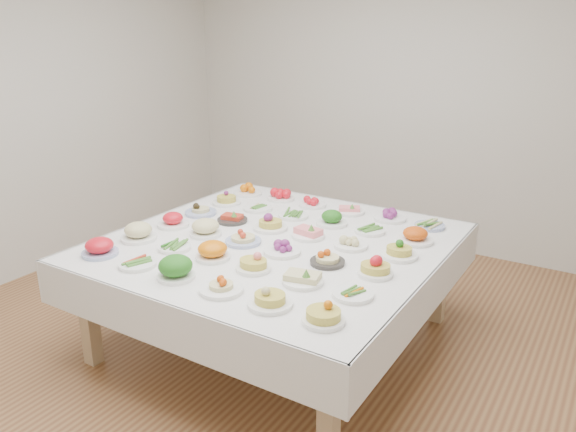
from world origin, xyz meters
The scene contains 38 objects.
room_envelope centered at (0.00, 0.00, 1.83)m, with size 5.02×5.02×2.81m.
display_table centered at (-0.01, 0.16, 0.68)m, with size 2.12×2.12×0.75m.
dish_0 centered at (-0.80, -0.63, 0.81)m, with size 0.22×0.22×0.13m.
dish_1 centered at (-0.48, -0.63, 0.77)m, with size 0.22×0.22×0.05m.
dish_2 centered at (-0.17, -0.64, 0.81)m, with size 0.21×0.21×0.13m.
dish_3 centered at (0.16, -0.63, 0.80)m, with size 0.24×0.24×0.11m.
dish_4 centered at (0.47, -0.63, 0.81)m, with size 0.23×0.23×0.13m.
dish_5 centered at (0.78, -0.64, 0.81)m, with size 0.21×0.21×0.13m.
dish_6 centered at (-0.80, -0.31, 0.81)m, with size 0.25×0.25×0.14m.
dish_7 centered at (-0.47, -0.32, 0.77)m, with size 0.20×0.20×0.05m.
dish_8 centered at (-0.17, -0.31, 0.81)m, with size 0.21×0.21×0.13m.
dish_9 centered at (0.14, -0.31, 0.80)m, with size 0.20×0.20×0.12m.
dish_10 centered at (0.47, -0.31, 0.80)m, with size 0.23×0.23×0.11m.
dish_11 centered at (0.78, -0.31, 0.77)m, with size 0.22×0.22×0.05m.
dish_12 centered at (-0.79, 0.01, 0.81)m, with size 0.22×0.22×0.12m.
dish_13 centered at (-0.47, -0.01, 0.81)m, with size 0.22×0.22×0.13m.
dish_14 centered at (-0.17, 0.00, 0.81)m, with size 0.24×0.24×0.13m.
dish_15 centered at (0.15, -0.01, 0.79)m, with size 0.23×0.23×0.09m.
dish_16 centered at (0.46, -0.01, 0.80)m, with size 0.21×0.21×0.11m.
dish_17 centered at (0.77, 0.00, 0.81)m, with size 0.21×0.20×0.13m.
dish_18 centered at (-0.80, 0.32, 0.81)m, with size 0.24×0.24×0.13m.
dish_19 centered at (-0.49, 0.31, 0.79)m, with size 0.22×0.22×0.10m.
dish_20 centered at (-0.16, 0.32, 0.82)m, with size 0.24×0.24×0.15m.
dish_21 centered at (0.14, 0.32, 0.80)m, with size 0.22×0.22×0.10m.
dish_22 centered at (0.46, 0.31, 0.78)m, with size 0.22×0.22×0.08m.
dish_23 centered at (0.79, 0.32, 0.82)m, with size 0.23×0.23×0.14m.
dish_24 centered at (-0.79, 0.63, 0.80)m, with size 0.22×0.22×0.12m.
dish_25 centered at (-0.49, 0.64, 0.77)m, with size 0.22×0.22×0.05m.
dish_26 centered at (-0.16, 0.63, 0.77)m, with size 0.22×0.22×0.05m.
dish_27 centered at (0.16, 0.63, 0.80)m, with size 0.22×0.22×0.12m.
dish_28 centered at (0.46, 0.63, 0.77)m, with size 0.21×0.21×0.05m.
dish_29 centered at (0.78, 0.62, 0.82)m, with size 0.24×0.24×0.14m.
dish_30 centered at (-0.80, 0.94, 0.80)m, with size 0.24×0.24×0.11m.
dish_31 centered at (-0.48, 0.95, 0.80)m, with size 0.22×0.22×0.10m.
dish_32 centered at (-0.17, 0.94, 0.79)m, with size 0.21×0.21×0.09m.
dish_33 centered at (0.15, 0.94, 0.79)m, with size 0.23×0.23×0.09m.
dish_34 centered at (0.47, 0.95, 0.79)m, with size 0.23×0.23×0.09m.
dish_35 centered at (0.78, 0.94, 0.77)m, with size 0.22×0.21×0.05m.
Camera 1 is at (1.90, -2.75, 2.10)m, focal length 35.00 mm.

